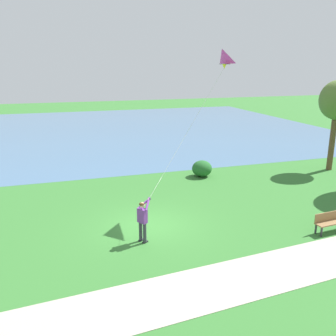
# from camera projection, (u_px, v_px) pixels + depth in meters

# --- Properties ---
(ground_plane) EXTENTS (120.00, 120.00, 0.00)m
(ground_plane) POSITION_uv_depth(u_px,v_px,m) (149.00, 226.00, 16.56)
(ground_plane) COLOR #33702D
(lake_water) EXTENTS (36.00, 44.00, 0.01)m
(lake_water) POSITION_uv_depth(u_px,v_px,m) (125.00, 129.00, 41.57)
(lake_water) COLOR #476B8E
(lake_water) RESTS_ON ground
(walkway_path) EXTENTS (5.16, 32.09, 0.02)m
(walkway_path) POSITION_uv_depth(u_px,v_px,m) (243.00, 278.00, 12.48)
(walkway_path) COLOR #ADA393
(walkway_path) RESTS_ON ground
(person_kite_flyer) EXTENTS (0.53, 0.62, 1.83)m
(person_kite_flyer) POSITION_uv_depth(u_px,v_px,m) (143.00, 218.00, 14.80)
(person_kite_flyer) COLOR #232328
(person_kite_flyer) RESTS_ON ground
(flying_kite) EXTENTS (3.28, 4.51, 5.96)m
(flying_kite) POSITION_uv_depth(u_px,v_px,m) (221.00, 60.00, 16.98)
(flying_kite) COLOR #E02D9E
(park_bench_near_walkway) EXTENTS (0.57, 1.53, 0.88)m
(park_bench_near_walkway) POSITION_uv_depth(u_px,v_px,m) (330.00, 221.00, 15.86)
(park_bench_near_walkway) COLOR olive
(park_bench_near_walkway) RESTS_ON ground
(lakeside_shrub) EXTENTS (1.25, 1.29, 1.05)m
(lakeside_shrub) POSITION_uv_depth(u_px,v_px,m) (202.00, 169.00, 23.80)
(lakeside_shrub) COLOR #236028
(lakeside_shrub) RESTS_ON ground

